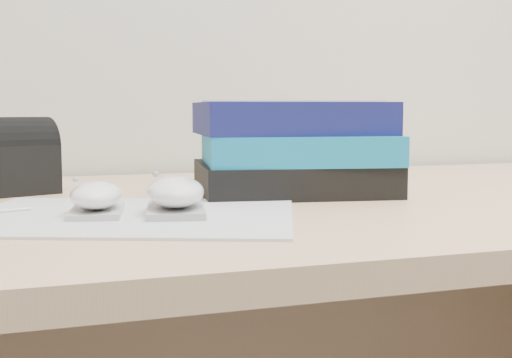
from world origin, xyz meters
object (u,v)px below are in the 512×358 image
object	(u,v)px
desk	(283,348)
book_stack	(293,148)
pouch	(9,157)
mouse_front	(175,195)
mouse_rear	(96,198)

from	to	relation	value
desk	book_stack	distance (m)	0.30
desk	pouch	distance (m)	0.48
desk	mouse_front	distance (m)	0.37
mouse_front	book_stack	bearing A→B (deg)	37.80
mouse_rear	book_stack	world-z (taller)	book_stack
mouse_rear	book_stack	size ratio (longest dim) A/B	0.37
mouse_front	book_stack	distance (m)	0.27
desk	book_stack	size ratio (longest dim) A/B	5.36
book_stack	mouse_rear	bearing A→B (deg)	-154.57
mouse_rear	pouch	distance (m)	0.27
mouse_rear	pouch	xyz separation A→B (m)	(-0.09, 0.26, 0.03)
desk	book_stack	bearing A→B (deg)	-71.41
mouse_front	desk	bearing A→B (deg)	42.10
mouse_rear	pouch	bearing A→B (deg)	109.49
mouse_front	pouch	distance (m)	0.33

